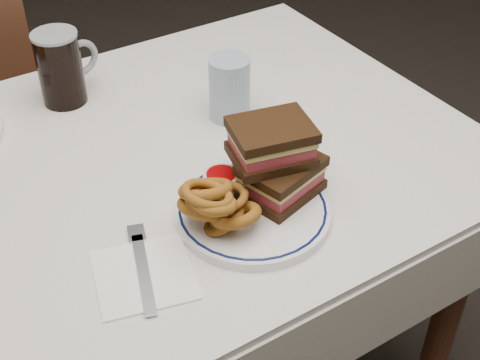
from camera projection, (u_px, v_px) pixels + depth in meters
dining_table at (140, 212)px, 1.26m from camera, size 1.27×0.87×0.75m
main_plate at (253, 211)px, 1.09m from camera, size 0.26×0.26×0.02m
reuben_sandwich at (276, 160)px, 1.07m from camera, size 0.16×0.14×0.13m
onion_rings_main at (217, 204)px, 1.02m from camera, size 0.12×0.13×0.12m
ketchup_ramekin at (221, 181)px, 1.11m from camera, size 0.06×0.06×0.04m
beer_mug at (61, 67)px, 1.32m from camera, size 0.13×0.09×0.15m
water_glass at (230, 88)px, 1.28m from camera, size 0.08×0.08×0.13m
napkin_fork at (144, 273)px, 0.99m from camera, size 0.17×0.19×0.01m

